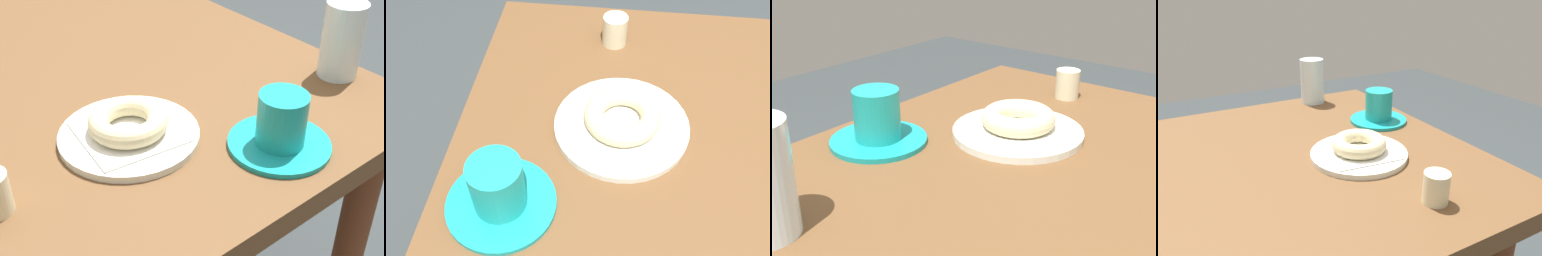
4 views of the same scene
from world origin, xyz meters
TOP-DOWN VIEW (x-y plane):
  - plate_sugar_ring at (-0.32, 0.06)m, footprint 0.21×0.21m
  - napkin_sugar_ring at (-0.32, 0.06)m, footprint 0.16×0.16m
  - donut_sugar_ring at (-0.32, 0.06)m, footprint 0.12×0.12m
  - coffee_cup at (-0.47, -0.09)m, footprint 0.15×0.15m
  - sugar_jar at (-0.34, 0.28)m, footprint 0.05×0.05m

SIDE VIEW (x-z plane):
  - plate_sugar_ring at x=-0.32m, z-range 0.71..0.72m
  - napkin_sugar_ring at x=-0.32m, z-range 0.72..0.72m
  - sugar_jar at x=-0.34m, z-range 0.71..0.77m
  - donut_sugar_ring at x=-0.32m, z-range 0.72..0.76m
  - coffee_cup at x=-0.47m, z-range 0.70..0.79m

